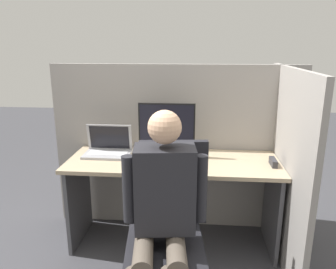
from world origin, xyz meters
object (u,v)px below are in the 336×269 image
at_px(laptop, 108,149).
at_px(office_chair, 169,226).
at_px(paper_box, 167,151).
at_px(monitor, 167,125).
at_px(stapler, 273,162).
at_px(carrot_toy, 191,166).
at_px(person, 162,208).

xyz_separation_m(laptop, office_chair, (0.56, -0.70, -0.26)).
height_order(laptop, office_chair, office_chair).
height_order(paper_box, monitor, monitor).
relative_size(laptop, stapler, 2.70).
relative_size(laptop, carrot_toy, 2.34).
xyz_separation_m(monitor, office_chair, (0.08, -0.72, -0.47)).
bearing_deg(paper_box, monitor, 90.00).
distance_m(paper_box, person, 0.89).
distance_m(office_chair, person, 0.27).
bearing_deg(office_chair, laptop, 128.78).
xyz_separation_m(paper_box, person, (0.06, -0.89, -0.04)).
bearing_deg(stapler, carrot_toy, -167.19).
bearing_deg(paper_box, office_chair, -83.73).
xyz_separation_m(paper_box, monitor, (0.00, 0.00, 0.22)).
distance_m(laptop, stapler, 1.31).
bearing_deg(monitor, office_chair, -83.76).
bearing_deg(monitor, stapler, -10.50).
bearing_deg(office_chair, paper_box, 96.27).
xyz_separation_m(paper_box, carrot_toy, (0.20, -0.29, -0.01)).
bearing_deg(person, paper_box, 93.82).
distance_m(monitor, carrot_toy, 0.43).
bearing_deg(carrot_toy, stapler, 12.81).
bearing_deg(person, carrot_toy, 76.40).
height_order(paper_box, office_chair, office_chair).
relative_size(paper_box, office_chair, 0.32).
bearing_deg(monitor, laptop, -177.47).
bearing_deg(carrot_toy, paper_box, 125.36).
distance_m(paper_box, monitor, 0.22).
relative_size(paper_box, person, 0.26).
bearing_deg(stapler, monitor, 169.50).
bearing_deg(laptop, monitor, 2.53).
xyz_separation_m(laptop, person, (0.54, -0.87, -0.05)).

